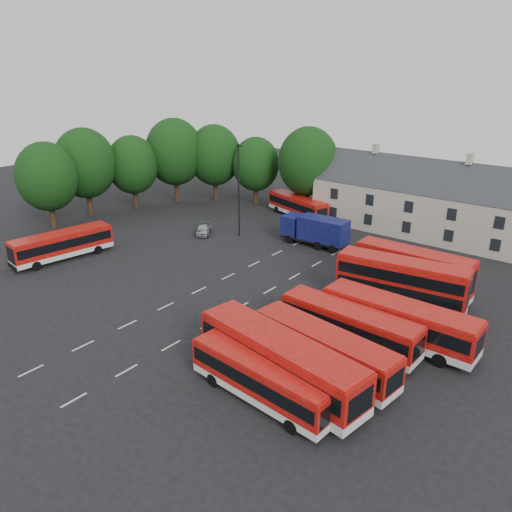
% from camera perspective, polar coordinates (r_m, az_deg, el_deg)
% --- Properties ---
extents(ground, '(140.00, 140.00, 0.00)m').
position_cam_1_polar(ground, '(44.21, -8.36, -4.78)').
color(ground, black).
rests_on(ground, ground).
extents(lane_markings, '(5.15, 33.80, 0.01)m').
position_cam_1_polar(lane_markings, '(43.88, -4.20, -4.80)').
color(lane_markings, beige).
rests_on(lane_markings, ground).
extents(treeline, '(29.92, 32.59, 12.01)m').
position_cam_1_polar(treeline, '(69.29, -9.02, 10.63)').
color(treeline, black).
rests_on(treeline, ground).
extents(terrace_houses, '(35.70, 7.13, 10.06)m').
position_cam_1_polar(terrace_houses, '(60.85, 22.48, 5.03)').
color(terrace_houses, beige).
rests_on(terrace_houses, ground).
extents(bus_row_a, '(10.11, 3.05, 2.82)m').
position_cam_1_polar(bus_row_a, '(30.75, 0.61, -13.64)').
color(bus_row_a, silver).
rests_on(bus_row_a, ground).
extents(bus_row_b, '(12.60, 4.66, 3.48)m').
position_cam_1_polar(bus_row_b, '(31.75, 2.69, -11.54)').
color(bus_row_b, silver).
rests_on(bus_row_b, ground).
extents(bus_row_c, '(10.84, 3.76, 3.00)m').
position_cam_1_polar(bus_row_c, '(33.56, 7.72, -10.32)').
color(bus_row_c, silver).
rests_on(bus_row_c, ground).
extents(bus_row_d, '(10.55, 2.80, 2.96)m').
position_cam_1_polar(bus_row_d, '(36.68, 10.60, -7.61)').
color(bus_row_d, silver).
rests_on(bus_row_d, ground).
extents(bus_row_e, '(11.42, 2.82, 3.22)m').
position_cam_1_polar(bus_row_e, '(37.81, 15.96, -6.91)').
color(bus_row_e, silver).
rests_on(bus_row_e, ground).
extents(bus_dd_south, '(10.72, 3.79, 4.30)m').
position_cam_1_polar(bus_dd_south, '(42.73, 16.23, -2.79)').
color(bus_dd_south, silver).
rests_on(bus_dd_south, ground).
extents(bus_dd_north, '(10.14, 2.40, 4.15)m').
position_cam_1_polar(bus_dd_north, '(45.60, 17.46, -1.49)').
color(bus_dd_north, silver).
rests_on(bus_dd_north, ground).
extents(bus_west, '(3.71, 10.47, 2.90)m').
position_cam_1_polar(bus_west, '(55.37, -21.28, 1.36)').
color(bus_west, silver).
rests_on(bus_west, ground).
extents(bus_north, '(9.95, 4.98, 2.75)m').
position_cam_1_polar(bus_north, '(66.23, 4.75, 5.85)').
color(bus_north, silver).
rests_on(bus_north, ground).
extents(box_truck, '(7.69, 2.73, 3.32)m').
position_cam_1_polar(box_truck, '(55.84, 6.81, 3.02)').
color(box_truck, black).
rests_on(box_truck, ground).
extents(silver_car, '(3.54, 4.05, 1.32)m').
position_cam_1_polar(silver_car, '(59.99, -6.02, 3.15)').
color(silver_car, '#B5B8BD').
rests_on(silver_car, ground).
extents(lamppost, '(0.74, 0.51, 10.78)m').
position_cam_1_polar(lamppost, '(57.42, -1.98, 7.71)').
color(lamppost, black).
rests_on(lamppost, ground).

